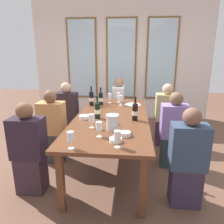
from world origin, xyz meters
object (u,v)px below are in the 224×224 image
object	(u,v)px
wine_bottle_0	(91,98)
dining_table	(112,121)
wine_glass_1	(110,97)
wine_glass_3	(117,136)
seated_person_0	(29,151)
seated_person_1	(187,161)
wine_glass_4	(121,98)
seated_person_2	(67,114)
wine_glass_7	(101,96)
metal_pitcher	(112,122)
wine_bottle_2	(97,110)
seated_person_6	(119,105)
seated_person_3	(166,116)
wine_bottle_1	(101,98)
wine_bottle_3	(135,111)
wine_glass_0	(71,137)
white_plate_0	(133,105)
wine_glass_2	(119,96)
tasting_bowl_3	(125,134)
tasting_bowl_1	(112,123)
seated_person_5	(174,132)
tasting_bowl_2	(84,117)
seated_person_4	(52,128)
tasting_bowl_0	(116,140)
wine_glass_6	(91,118)

from	to	relation	value
wine_bottle_0	dining_table	bearing A→B (deg)	-56.70
wine_glass_1	wine_glass_3	size ratio (longest dim) A/B	1.00
seated_person_0	seated_person_1	size ratio (longest dim) A/B	1.00
wine_glass_4	seated_person_2	size ratio (longest dim) A/B	0.16
wine_glass_3	wine_glass_7	distance (m)	1.88
metal_pitcher	wine_bottle_2	world-z (taller)	wine_bottle_2
seated_person_6	seated_person_3	bearing A→B (deg)	-38.38
wine_glass_3	seated_person_0	size ratio (longest dim) A/B	0.16
dining_table	seated_person_2	size ratio (longest dim) A/B	2.09
wine_bottle_1	seated_person_2	distance (m)	0.73
wine_bottle_3	seated_person_2	xyz separation A→B (m)	(-1.23, 0.90, -0.34)
seated_person_0	seated_person_3	distance (m)	2.37
wine_glass_3	wine_glass_0	bearing A→B (deg)	-171.21
wine_bottle_2	wine_glass_7	size ratio (longest dim) A/B	1.82
metal_pitcher	seated_person_2	size ratio (longest dim) A/B	0.17
white_plate_0	wine_glass_2	distance (m)	0.35
tasting_bowl_3	wine_glass_0	size ratio (longest dim) A/B	0.77
white_plate_0	tasting_bowl_1	size ratio (longest dim) A/B	1.87
wine_glass_1	wine_glass_7	distance (m)	0.16
seated_person_5	wine_bottle_0	bearing A→B (deg)	155.63
seated_person_1	wine_bottle_3	bearing A→B (deg)	129.72
dining_table	tasting_bowl_2	size ratio (longest dim) A/B	17.34
white_plate_0	seated_person_0	size ratio (longest dim) A/B	0.24
tasting_bowl_1	seated_person_5	bearing A→B (deg)	22.78
seated_person_4	wine_glass_7	bearing A→B (deg)	53.11
tasting_bowl_0	seated_person_1	world-z (taller)	seated_person_1
wine_bottle_3	tasting_bowl_3	xyz separation A→B (m)	(-0.11, -0.57, -0.10)
wine_bottle_1	tasting_bowl_0	bearing A→B (deg)	-76.15
tasting_bowl_2	seated_person_5	xyz separation A→B (m)	(1.26, 0.17, -0.24)
seated_person_3	seated_person_6	world-z (taller)	same
white_plate_0	tasting_bowl_1	world-z (taller)	tasting_bowl_1
wine_glass_7	seated_person_6	bearing A→B (deg)	67.93
dining_table	wine_bottle_0	world-z (taller)	wine_bottle_0
white_plate_0	wine_bottle_2	size ratio (longest dim) A/B	0.85
wine_glass_0	wine_glass_7	size ratio (longest dim) A/B	1.00
wine_bottle_1	wine_bottle_3	distance (m)	1.00
wine_glass_0	seated_person_2	bearing A→B (deg)	108.23
wine_bottle_1	wine_bottle_2	distance (m)	0.77
wine_glass_6	seated_person_1	size ratio (longest dim) A/B	0.16
seated_person_2	wine_glass_7	bearing A→B (deg)	5.42
wine_bottle_1	wine_glass_2	bearing A→B (deg)	38.98
wine_bottle_2	seated_person_0	world-z (taller)	seated_person_0
wine_bottle_0	wine_glass_2	size ratio (longest dim) A/B	1.92
wine_bottle_3	wine_glass_2	size ratio (longest dim) A/B	1.88
dining_table	wine_bottle_0	bearing A→B (deg)	123.30
wine_glass_3	seated_person_1	bearing A→B (deg)	14.88
wine_glass_2	seated_person_1	world-z (taller)	seated_person_1
tasting_bowl_1	seated_person_3	xyz separation A→B (m)	(0.86, 1.13, -0.24)
wine_bottle_3	tasting_bowl_2	xyz separation A→B (m)	(-0.70, -0.01, -0.10)
wine_bottle_0	seated_person_4	bearing A→B (deg)	-128.27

